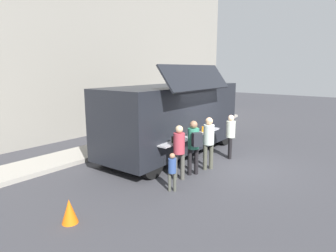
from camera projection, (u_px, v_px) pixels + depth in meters
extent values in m
plane|color=#38383D|center=(230.00, 165.00, 10.12)|extent=(60.00, 60.00, 0.00)
cube|color=#9E998E|center=(43.00, 164.00, 9.98)|extent=(28.00, 1.60, 0.15)
cube|color=gray|center=(8.00, 36.00, 12.21)|extent=(32.00, 2.40, 9.38)
cube|color=black|center=(173.00, 117.00, 11.22)|extent=(6.48, 2.47, 2.40)
cube|color=black|center=(197.00, 77.00, 9.56)|extent=(3.55, 0.72, 0.83)
cube|color=black|center=(187.00, 114.00, 10.02)|extent=(3.36, 0.18, 1.08)
cube|color=#B7B7BC|center=(192.00, 136.00, 10.04)|extent=(3.54, 0.43, 0.05)
cylinder|color=black|center=(173.00, 140.00, 8.99)|extent=(0.08, 0.08, 0.22)
cylinder|color=white|center=(181.00, 136.00, 9.40)|extent=(0.07, 0.07, 0.24)
cylinder|color=green|center=(190.00, 134.00, 9.81)|extent=(0.07, 0.07, 0.23)
cylinder|color=yellow|center=(197.00, 131.00, 10.18)|extent=(0.07, 0.07, 0.25)
cylinder|color=orange|center=(203.00, 129.00, 10.61)|extent=(0.08, 0.08, 0.20)
cylinder|color=black|center=(210.00, 127.00, 10.98)|extent=(0.08, 0.08, 0.21)
cube|color=black|center=(212.00, 99.00, 13.62)|extent=(0.13, 1.97, 1.06)
cylinder|color=black|center=(186.00, 129.00, 14.00)|extent=(0.90, 0.28, 0.90)
cylinder|color=black|center=(224.00, 135.00, 12.81)|extent=(0.90, 0.28, 0.90)
cylinder|color=black|center=(107.00, 153.00, 10.05)|extent=(0.90, 0.28, 0.90)
cylinder|color=black|center=(151.00, 164.00, 8.86)|extent=(0.90, 0.28, 0.90)
cone|color=orange|center=(69.00, 211.00, 6.29)|extent=(0.36, 0.36, 0.55)
cylinder|color=#2B5B39|center=(184.00, 121.00, 15.99)|extent=(0.60, 0.60, 1.00)
cylinder|color=#4A4B3E|center=(205.00, 157.00, 9.61)|extent=(0.14, 0.14, 0.87)
cylinder|color=#4A4B3E|center=(211.00, 156.00, 9.70)|extent=(0.14, 0.14, 0.87)
cylinder|color=silver|center=(209.00, 135.00, 9.51)|extent=(0.36, 0.36, 0.66)
sphere|color=#DEA97F|center=(209.00, 121.00, 9.42)|extent=(0.24, 0.24, 0.24)
cylinder|color=black|center=(190.00, 162.00, 9.14)|extent=(0.14, 0.14, 0.86)
cylinder|color=black|center=(196.00, 161.00, 9.21)|extent=(0.14, 0.14, 0.86)
cylinder|color=#33896B|center=(193.00, 139.00, 9.03)|extent=(0.36, 0.36, 0.65)
sphere|color=#966B4F|center=(194.00, 125.00, 8.94)|extent=(0.24, 0.24, 0.24)
cube|color=#22242A|center=(197.00, 139.00, 8.77)|extent=(0.35, 0.32, 0.42)
cylinder|color=#4A4842|center=(175.00, 167.00, 8.74)|extent=(0.13, 0.13, 0.83)
cylinder|color=#4A4842|center=(183.00, 166.00, 8.76)|extent=(0.13, 0.13, 0.83)
cylinder|color=#AD3845|center=(179.00, 143.00, 8.61)|extent=(0.34, 0.34, 0.63)
sphere|color=#CEB085|center=(179.00, 129.00, 8.52)|extent=(0.23, 0.23, 0.23)
cylinder|color=black|center=(230.00, 148.00, 10.77)|extent=(0.13, 0.13, 0.81)
cylinder|color=black|center=(230.00, 147.00, 10.98)|extent=(0.13, 0.13, 0.81)
cylinder|color=beige|center=(231.00, 129.00, 10.74)|extent=(0.34, 0.34, 0.61)
sphere|color=beige|center=(231.00, 118.00, 10.66)|extent=(0.23, 0.23, 0.23)
cylinder|color=#484A40|center=(170.00, 182.00, 7.94)|extent=(0.08, 0.08, 0.53)
cylinder|color=#484A40|center=(175.00, 182.00, 7.94)|extent=(0.08, 0.08, 0.53)
cylinder|color=#304A85|center=(172.00, 166.00, 7.85)|extent=(0.22, 0.22, 0.40)
sphere|color=#A47554|center=(172.00, 156.00, 7.80)|extent=(0.15, 0.15, 0.15)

